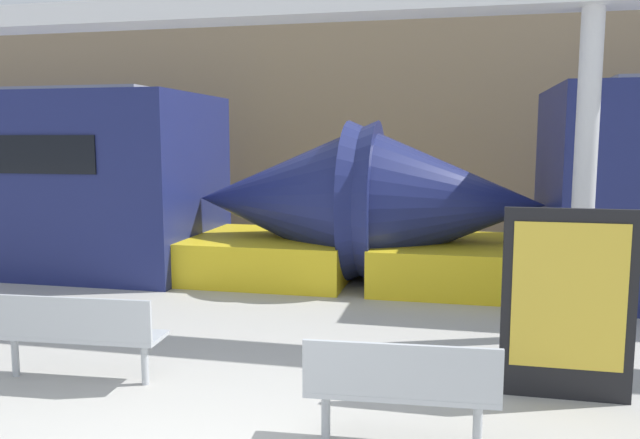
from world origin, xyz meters
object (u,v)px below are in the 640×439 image
(bench_near, at_px, (401,385))
(support_column_near, at_px, (585,177))
(poster_board, at_px, (568,304))
(bench_far, at_px, (73,330))

(bench_near, height_order, support_column_near, support_column_near)
(poster_board, bearing_deg, bench_near, -136.36)
(bench_near, height_order, bench_far, same)
(poster_board, relative_size, support_column_near, 0.46)
(bench_far, height_order, support_column_near, support_column_near)
(bench_near, bearing_deg, support_column_near, 57.03)
(bench_near, distance_m, support_column_near, 3.91)
(bench_near, distance_m, poster_board, 1.91)
(poster_board, bearing_deg, bench_far, -172.19)
(bench_near, bearing_deg, poster_board, 40.11)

